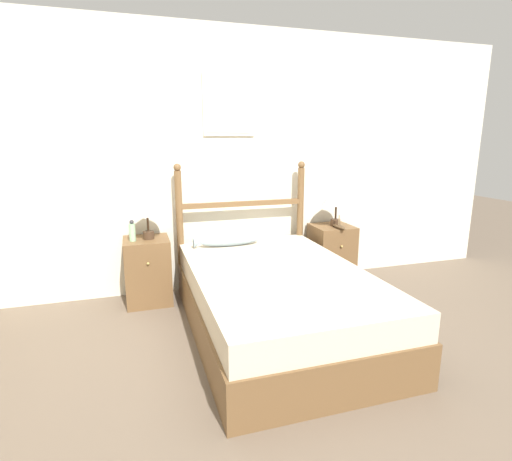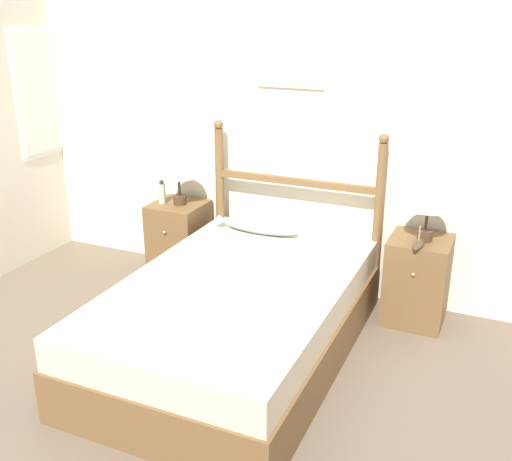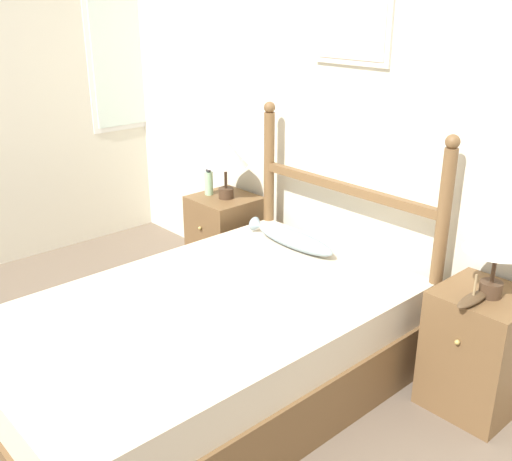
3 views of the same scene
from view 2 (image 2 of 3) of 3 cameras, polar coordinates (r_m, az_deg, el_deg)
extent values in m
plane|color=brown|center=(3.57, -8.54, -15.30)|extent=(16.00, 16.00, 0.00)
cube|color=beige|center=(4.51, 2.47, 10.32)|extent=(6.40, 0.06, 2.55)
cube|color=beige|center=(4.38, 3.35, 17.14)|extent=(0.51, 0.02, 0.57)
cube|color=beige|center=(4.37, 3.29, 17.14)|extent=(0.45, 0.01, 0.51)
cube|color=white|center=(5.53, -19.11, 12.41)|extent=(0.01, 0.79, 1.06)
cube|color=silver|center=(5.52, -19.05, 12.41)|extent=(0.01, 0.71, 0.98)
cube|color=brown|center=(3.83, -1.85, -9.61)|extent=(1.32, 2.09, 0.31)
cube|color=beige|center=(3.70, -1.90, -6.19)|extent=(1.28, 2.05, 0.20)
cylinder|color=brown|center=(4.73, -3.42, 2.42)|extent=(0.07, 0.07, 1.21)
sphere|color=brown|center=(4.57, -3.60, 10.03)|extent=(0.07, 0.07, 0.07)
cylinder|color=brown|center=(4.32, 11.48, 0.26)|extent=(0.07, 0.07, 1.21)
sphere|color=brown|center=(4.15, 12.11, 8.54)|extent=(0.07, 0.07, 0.07)
cube|color=brown|center=(4.41, 3.78, 4.68)|extent=(1.25, 0.05, 0.05)
cube|color=brown|center=(4.89, -7.31, -0.84)|extent=(0.41, 0.40, 0.61)
sphere|color=tan|center=(4.67, -8.73, -0.18)|extent=(0.02, 0.02, 0.02)
cube|color=brown|center=(4.29, 15.08, -4.60)|extent=(0.41, 0.40, 0.61)
sphere|color=tan|center=(4.04, 14.74, -4.08)|extent=(0.02, 0.02, 0.02)
cylinder|color=#422D1E|center=(4.76, -7.26, 2.92)|extent=(0.10, 0.10, 0.07)
cylinder|color=#422D1E|center=(4.73, -7.32, 4.23)|extent=(0.02, 0.02, 0.16)
cone|color=beige|center=(4.68, -7.42, 6.20)|extent=(0.30, 0.30, 0.18)
cylinder|color=#422D1E|center=(4.14, 15.78, -0.46)|extent=(0.10, 0.10, 0.07)
cylinder|color=#422D1E|center=(4.10, 15.94, 1.01)|extent=(0.02, 0.02, 0.16)
cone|color=beige|center=(4.05, 16.17, 3.25)|extent=(0.30, 0.30, 0.18)
cylinder|color=#99C699|center=(4.79, -8.94, 3.49)|extent=(0.06, 0.06, 0.16)
sphere|color=#333338|center=(4.76, -9.00, 4.57)|extent=(0.04, 0.04, 0.04)
ellipsoid|color=#4C3823|center=(4.04, 15.22, -1.18)|extent=(0.07, 0.24, 0.04)
cylinder|color=#997F56|center=(4.02, 15.31, -0.28)|extent=(0.01, 0.01, 0.10)
ellipsoid|color=#8499A3|center=(4.38, 0.48, 0.33)|extent=(0.58, 0.14, 0.10)
cone|color=#8499A3|center=(4.51, -3.22, 0.90)|extent=(0.06, 0.09, 0.09)
camera|label=1|loc=(2.57, -58.96, -2.63)|focal=28.00mm
camera|label=3|loc=(1.58, 46.49, 6.88)|focal=42.00mm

